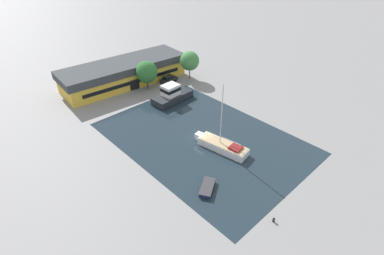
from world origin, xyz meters
name	(u,v)px	position (x,y,z in m)	size (l,w,h in m)	color
ground_plane	(202,138)	(0.00, 0.00, 0.00)	(440.00, 440.00, 0.00)	gray
water_canal	(202,138)	(0.00, 0.00, 0.00)	(25.40, 36.57, 0.01)	#1E2D38
warehouse_building	(124,72)	(2.88, 29.81, 2.69)	(31.07, 12.42, 5.31)	gold
quay_tree_near_building	(147,72)	(5.06, 23.39, 4.14)	(5.08, 5.08, 6.69)	brown
quay_tree_by_water	(190,61)	(15.94, 20.48, 4.80)	(4.75, 4.75, 7.18)	brown
parked_car	(169,79)	(10.76, 22.55, 0.87)	(4.33, 1.91, 1.77)	#1E2328
sailboat_moored	(222,146)	(0.13, -4.61, 0.76)	(4.16, 10.18, 12.17)	white
motor_cruiser	(172,95)	(5.18, 14.68, 1.41)	(9.50, 4.44, 3.93)	#23282D
small_dinghy	(207,188)	(-8.58, -9.59, 0.36)	(4.20, 3.48, 0.69)	#19234C
mooring_bollard	(274,220)	(-6.46, -19.50, 0.36)	(0.32, 0.32, 0.68)	black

